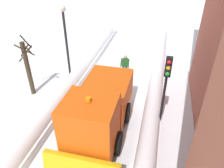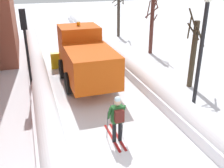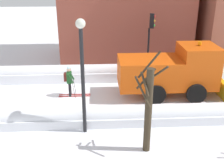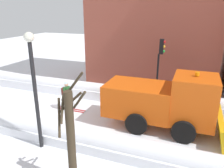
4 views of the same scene
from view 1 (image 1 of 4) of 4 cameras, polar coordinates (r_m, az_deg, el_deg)
name	(u,v)px [view 1 (image 1 of 4)]	position (r m, az deg, el deg)	size (l,w,h in m)	color
snowbank_right	(9,167)	(10.51, -25.41, -19.01)	(1.10, 36.00, 0.90)	white
plow_truck	(100,109)	(10.49, -3.28, -6.53)	(3.20, 5.98, 3.12)	#DB510F
skier	(125,64)	(15.47, 3.46, 5.22)	(0.62, 1.80, 1.81)	black
traffic_light_pole	(166,82)	(9.97, 13.98, 0.48)	(0.28, 0.42, 4.19)	black
street_lamp	(65,34)	(14.83, -12.12, 12.63)	(0.40, 0.40, 5.04)	black
bare_tree_near	(28,67)	(14.08, -21.23, 4.17)	(1.16, 1.19, 4.08)	#3A2F20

